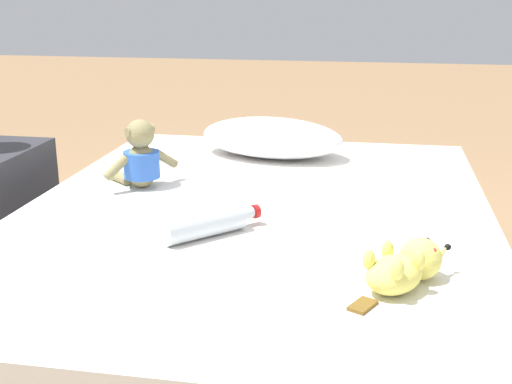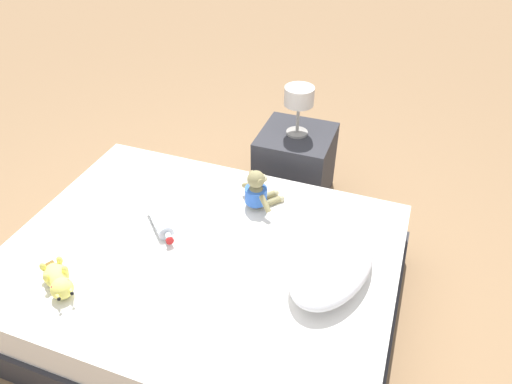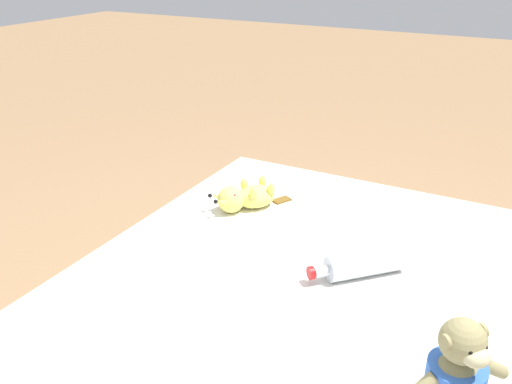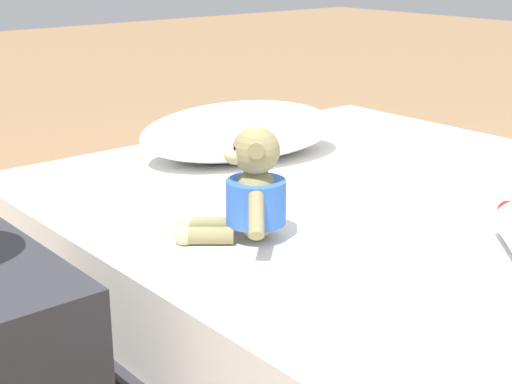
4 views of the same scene
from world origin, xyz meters
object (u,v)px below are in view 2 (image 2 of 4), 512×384
object	(u,v)px
bed	(203,278)
pillow	(332,265)
nightstand	(295,165)
glass_bottle	(160,221)
plush_monkey	(258,192)
bedside_lamp	(299,99)
plush_yellow_creature	(58,280)

from	to	relation	value
bed	pillow	world-z (taller)	pillow
nightstand	glass_bottle	bearing A→B (deg)	-23.92
nightstand	pillow	bearing A→B (deg)	24.22
bed	nightstand	size ratio (longest dim) A/B	3.91
pillow	plush_monkey	xyz separation A→B (m)	(-0.37, -0.50, 0.02)
glass_bottle	bedside_lamp	xyz separation A→B (m)	(-1.01, 0.45, 0.30)
plush_monkey	glass_bottle	bearing A→B (deg)	-51.25
pillow	bedside_lamp	xyz separation A→B (m)	(-1.05, -0.47, 0.26)
pillow	bedside_lamp	distance (m)	1.18
plush_monkey	plush_yellow_creature	bearing A→B (deg)	-36.75
bed	glass_bottle	size ratio (longest dim) A/B	7.69
bed	plush_monkey	size ratio (longest dim) A/B	7.69
bedside_lamp	glass_bottle	bearing A→B (deg)	-23.92
bedside_lamp	plush_monkey	bearing A→B (deg)	-2.35
bed	plush_monkey	xyz separation A→B (m)	(-0.43, 0.15, 0.30)
pillow	nightstand	distance (m)	1.17
bed	plush_monkey	distance (m)	0.55
pillow	glass_bottle	world-z (taller)	pillow
bed	glass_bottle	bearing A→B (deg)	-108.75
pillow	glass_bottle	bearing A→B (deg)	-92.28
pillow	bedside_lamp	world-z (taller)	bedside_lamp
pillow	plush_yellow_creature	distance (m)	1.24
nightstand	bedside_lamp	size ratio (longest dim) A/B	1.56
plush_monkey	bedside_lamp	bearing A→B (deg)	177.65
plush_monkey	nightstand	bearing A→B (deg)	177.65
glass_bottle	nightstand	world-z (taller)	nightstand
pillow	bedside_lamp	size ratio (longest dim) A/B	1.97
plush_yellow_creature	plush_monkey	bearing A→B (deg)	143.25
glass_bottle	nightstand	distance (m)	1.12
plush_yellow_creature	bedside_lamp	bearing A→B (deg)	156.36
pillow	plush_yellow_creature	xyz separation A→B (m)	(0.49, -1.14, -0.03)
bed	plush_monkey	world-z (taller)	plush_monkey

